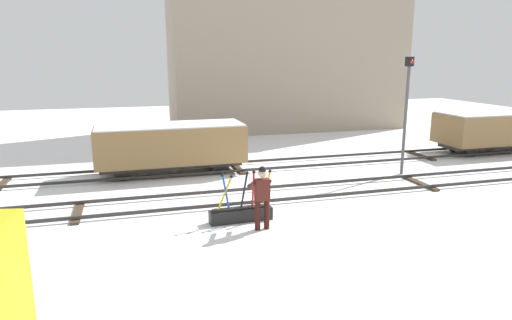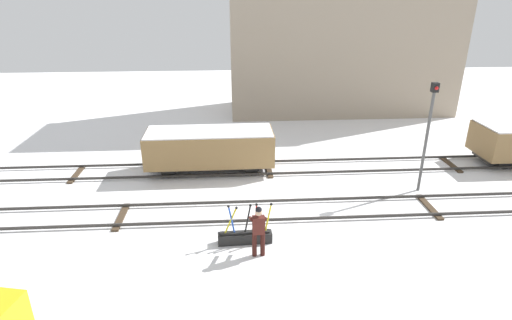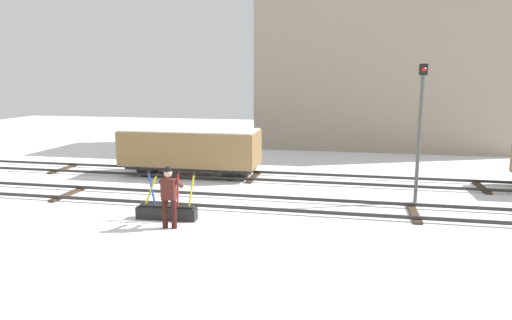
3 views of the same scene
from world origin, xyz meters
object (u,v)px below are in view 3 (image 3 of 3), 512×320
(switch_lever_frame, at_px, (167,211))
(rail_worker, at_px, (169,193))
(freight_car_back_track, at_px, (190,148))
(signal_post, at_px, (420,121))

(switch_lever_frame, xyz_separation_m, rail_worker, (0.39, -0.73, 0.73))
(switch_lever_frame, xyz_separation_m, freight_car_back_track, (-1.35, 5.94, 0.92))
(rail_worker, xyz_separation_m, freight_car_back_track, (-1.75, 6.66, 0.18))
(switch_lever_frame, bearing_deg, freight_car_back_track, 100.40)
(rail_worker, bearing_deg, signal_post, 27.97)
(rail_worker, height_order, signal_post, signal_post)
(signal_post, relative_size, freight_car_back_track, 0.79)
(rail_worker, distance_m, freight_car_back_track, 6.89)
(switch_lever_frame, height_order, rail_worker, rail_worker)
(rail_worker, xyz_separation_m, signal_post, (7.04, 4.13, 1.75))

